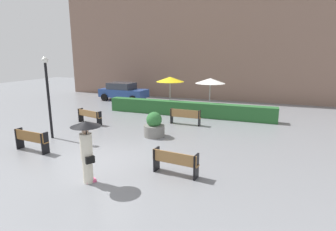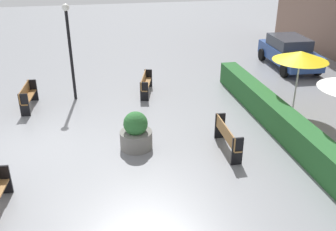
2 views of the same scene
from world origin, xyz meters
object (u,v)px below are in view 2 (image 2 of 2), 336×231
bench_near_left (27,95)px  parked_car (289,52)px  bench_back_row (227,135)px  patio_umbrella_yellow (301,56)px  planter_pot (136,133)px  bench_far_left (146,83)px  lamp_post (70,43)px

bench_near_left → parked_car: bearing=102.7°
bench_back_row → patio_umbrella_yellow: bearing=122.4°
planter_pot → bench_back_row: bearing=74.7°
bench_far_left → lamp_post: 3.55m
bench_near_left → planter_pot: bearing=43.5°
planter_pot → parked_car: (-6.87, 8.90, 0.28)m
bench_near_left → lamp_post: (-0.61, 1.80, 1.85)m
lamp_post → patio_umbrella_yellow: lamp_post is taller
patio_umbrella_yellow → lamp_post: bearing=-110.7°
parked_car → lamp_post: bearing=-78.3°
bench_near_left → parked_car: size_ratio=0.40×
bench_back_row → bench_far_left: size_ratio=1.01×
bench_far_left → parked_car: (-2.24, 7.91, 0.32)m
planter_pot → patio_umbrella_yellow: bearing=103.2°
patio_umbrella_yellow → parked_car: size_ratio=0.57×
bench_far_left → parked_car: parked_car is taller
bench_far_left → parked_car: size_ratio=0.42×
parked_car → bench_near_left: bearing=-77.3°
bench_back_row → patio_umbrella_yellow: 4.51m
bench_near_left → patio_umbrella_yellow: 10.55m
patio_umbrella_yellow → bench_near_left: bearing=-104.1°
bench_far_left → bench_back_row: bearing=18.3°
planter_pot → lamp_post: (-4.61, -2.00, 1.86)m
bench_back_row → planter_pot: bearing=-105.3°
bench_near_left → bench_back_row: size_ratio=0.93×
bench_near_left → bench_back_row: bench_near_left is taller
planter_pot → patio_umbrella_yellow: size_ratio=0.51×
planter_pot → parked_car: bearing=127.6°
bench_near_left → parked_car: 13.03m
bench_far_left → lamp_post: lamp_post is taller
bench_back_row → parked_car: size_ratio=0.43×
bench_back_row → parked_car: parked_car is taller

